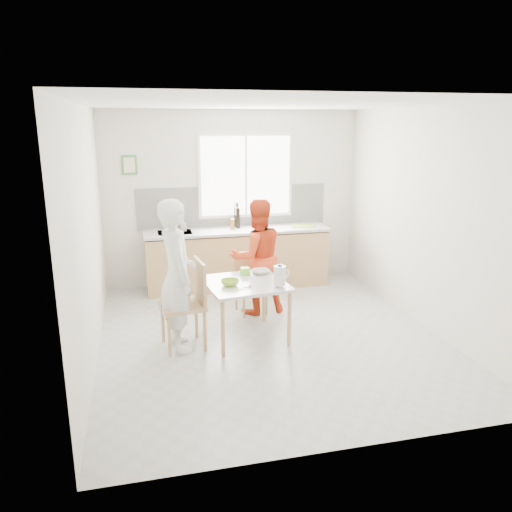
{
  "coord_description": "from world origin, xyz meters",
  "views": [
    {
      "loc": [
        -1.47,
        -5.41,
        2.51
      ],
      "look_at": [
        -0.12,
        0.2,
        0.96
      ],
      "focal_mm": 35.0,
      "sensor_mm": 36.0,
      "label": 1
    }
  ],
  "objects_px": {
    "bowl_white": "(261,272)",
    "chair_far": "(249,279)",
    "person_white": "(177,276)",
    "person_red": "(257,257)",
    "wine_bottle_a": "(238,218)",
    "dining_table": "(245,288)",
    "bowl_green": "(230,283)",
    "chair_left": "(189,300)",
    "milk_jug": "(280,275)",
    "wine_bottle_b": "(236,217)"
  },
  "relations": [
    {
      "from": "bowl_green",
      "to": "person_white",
      "type": "bearing_deg",
      "value": -177.64
    },
    {
      "from": "chair_left",
      "to": "bowl_green",
      "type": "xyz_separation_m",
      "value": [
        0.48,
        0.01,
        0.17
      ]
    },
    {
      "from": "wine_bottle_b",
      "to": "milk_jug",
      "type": "bearing_deg",
      "value": -89.2
    },
    {
      "from": "milk_jug",
      "to": "wine_bottle_a",
      "type": "distance_m",
      "value": 2.25
    },
    {
      "from": "dining_table",
      "to": "person_red",
      "type": "relative_size",
      "value": 0.65
    },
    {
      "from": "person_white",
      "to": "wine_bottle_a",
      "type": "xyz_separation_m",
      "value": [
        1.11,
        2.1,
        0.22
      ]
    },
    {
      "from": "chair_left",
      "to": "milk_jug",
      "type": "height_order",
      "value": "chair_left"
    },
    {
      "from": "chair_far",
      "to": "wine_bottle_b",
      "type": "distance_m",
      "value": 1.41
    },
    {
      "from": "chair_left",
      "to": "bowl_green",
      "type": "relative_size",
      "value": 4.85
    },
    {
      "from": "person_white",
      "to": "wine_bottle_b",
      "type": "height_order",
      "value": "person_white"
    },
    {
      "from": "bowl_green",
      "to": "chair_far",
      "type": "bearing_deg",
      "value": 64.6
    },
    {
      "from": "chair_left",
      "to": "bowl_green",
      "type": "height_order",
      "value": "chair_left"
    },
    {
      "from": "chair_far",
      "to": "person_red",
      "type": "bearing_deg",
      "value": -40.73
    },
    {
      "from": "milk_jug",
      "to": "wine_bottle_a",
      "type": "height_order",
      "value": "wine_bottle_a"
    },
    {
      "from": "bowl_white",
      "to": "chair_far",
      "type": "bearing_deg",
      "value": 92.06
    },
    {
      "from": "bowl_green",
      "to": "wine_bottle_b",
      "type": "distance_m",
      "value": 2.28
    },
    {
      "from": "person_white",
      "to": "bowl_white",
      "type": "relative_size",
      "value": 8.12
    },
    {
      "from": "dining_table",
      "to": "person_white",
      "type": "relative_size",
      "value": 0.59
    },
    {
      "from": "person_white",
      "to": "person_red",
      "type": "relative_size",
      "value": 1.11
    },
    {
      "from": "person_white",
      "to": "person_red",
      "type": "height_order",
      "value": "person_white"
    },
    {
      "from": "bowl_white",
      "to": "wine_bottle_a",
      "type": "distance_m",
      "value": 1.75
    },
    {
      "from": "person_red",
      "to": "bowl_green",
      "type": "height_order",
      "value": "person_red"
    },
    {
      "from": "bowl_green",
      "to": "bowl_white",
      "type": "xyz_separation_m",
      "value": [
        0.46,
        0.36,
        -0.01
      ]
    },
    {
      "from": "bowl_white",
      "to": "person_red",
      "type": "bearing_deg",
      "value": 82.09
    },
    {
      "from": "bowl_green",
      "to": "wine_bottle_b",
      "type": "xyz_separation_m",
      "value": [
        0.52,
        2.19,
        0.34
      ]
    },
    {
      "from": "dining_table",
      "to": "bowl_green",
      "type": "height_order",
      "value": "bowl_green"
    },
    {
      "from": "dining_table",
      "to": "wine_bottle_b",
      "type": "relative_size",
      "value": 3.36
    },
    {
      "from": "person_white",
      "to": "wine_bottle_b",
      "type": "bearing_deg",
      "value": -33.82
    },
    {
      "from": "chair_far",
      "to": "bowl_green",
      "type": "height_order",
      "value": "chair_far"
    },
    {
      "from": "chair_left",
      "to": "chair_far",
      "type": "height_order",
      "value": "chair_left"
    },
    {
      "from": "person_white",
      "to": "wine_bottle_b",
      "type": "relative_size",
      "value": 5.74
    },
    {
      "from": "chair_left",
      "to": "person_red",
      "type": "height_order",
      "value": "person_red"
    },
    {
      "from": "chair_far",
      "to": "person_white",
      "type": "height_order",
      "value": "person_white"
    },
    {
      "from": "chair_left",
      "to": "person_white",
      "type": "bearing_deg",
      "value": -90.0
    },
    {
      "from": "chair_left",
      "to": "dining_table",
      "type": "bearing_deg",
      "value": 90.0
    },
    {
      "from": "chair_far",
      "to": "person_red",
      "type": "height_order",
      "value": "person_red"
    },
    {
      "from": "person_white",
      "to": "wine_bottle_a",
      "type": "relative_size",
      "value": 5.39
    },
    {
      "from": "dining_table",
      "to": "bowl_green",
      "type": "relative_size",
      "value": 4.83
    },
    {
      "from": "person_white",
      "to": "person_red",
      "type": "xyz_separation_m",
      "value": [
        1.13,
        0.89,
        -0.09
      ]
    },
    {
      "from": "person_white",
      "to": "bowl_white",
      "type": "height_order",
      "value": "person_white"
    },
    {
      "from": "person_white",
      "to": "bowl_green",
      "type": "relative_size",
      "value": 8.25
    },
    {
      "from": "person_white",
      "to": "milk_jug",
      "type": "distance_m",
      "value": 1.15
    },
    {
      "from": "wine_bottle_a",
      "to": "chair_left",
      "type": "bearing_deg",
      "value": -115.49
    },
    {
      "from": "person_white",
      "to": "wine_bottle_a",
      "type": "distance_m",
      "value": 2.38
    },
    {
      "from": "dining_table",
      "to": "bowl_white",
      "type": "distance_m",
      "value": 0.4
    },
    {
      "from": "dining_table",
      "to": "bowl_green",
      "type": "distance_m",
      "value": 0.23
    },
    {
      "from": "person_red",
      "to": "bowl_green",
      "type": "bearing_deg",
      "value": 51.36
    },
    {
      "from": "chair_far",
      "to": "bowl_green",
      "type": "relative_size",
      "value": 3.89
    },
    {
      "from": "person_red",
      "to": "chair_left",
      "type": "bearing_deg",
      "value": 33.83
    },
    {
      "from": "chair_far",
      "to": "wine_bottle_a",
      "type": "bearing_deg",
      "value": 78.98
    }
  ]
}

